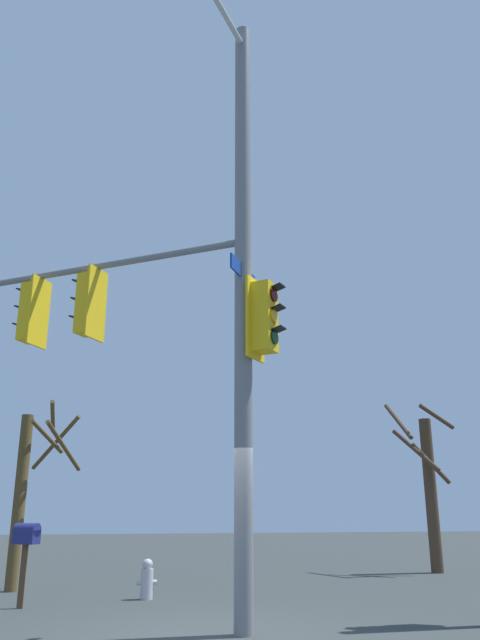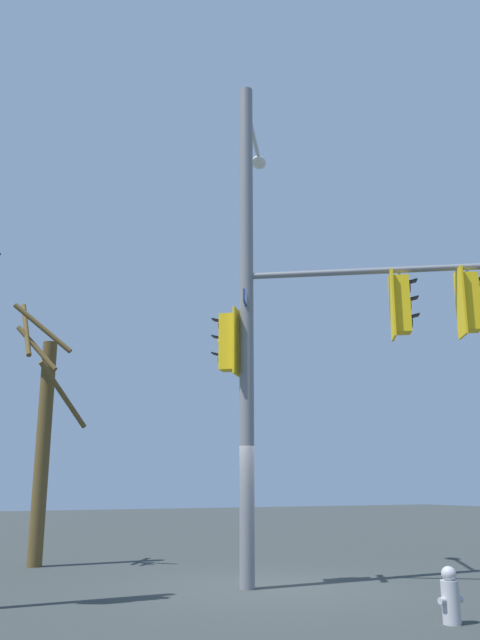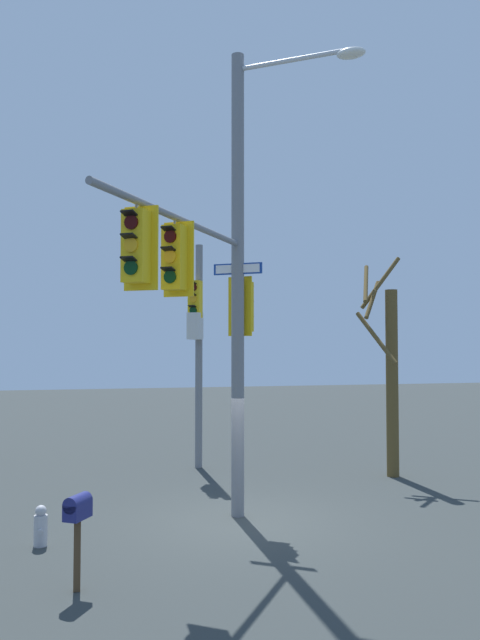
# 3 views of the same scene
# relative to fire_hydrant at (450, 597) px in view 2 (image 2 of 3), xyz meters

# --- Properties ---
(ground_plane) EXTENTS (80.00, 80.00, 0.00)m
(ground_plane) POSITION_rel_fire_hydrant_xyz_m (-0.60, 3.91, -0.34)
(ground_plane) COLOR #323736
(main_signal_pole_assembly) EXTENTS (5.10, 5.54, 10.00)m
(main_signal_pole_assembly) POSITION_rel_fire_hydrant_xyz_m (-0.22, 3.47, 4.90)
(main_signal_pole_assembly) COLOR slate
(main_signal_pole_assembly) RESTS_ON ground
(fire_hydrant) EXTENTS (0.38, 0.24, 0.73)m
(fire_hydrant) POSITION_rel_fire_hydrant_xyz_m (0.00, 0.00, 0.00)
(fire_hydrant) COLOR #B2B2B7
(fire_hydrant) RESTS_ON ground
(bare_tree_corner) EXTENTS (1.92, 1.62, 6.22)m
(bare_tree_corner) POSITION_rel_fire_hydrant_xyz_m (-3.84, 8.95, 2.58)
(bare_tree_corner) COLOR brown
(bare_tree_corner) RESTS_ON ground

